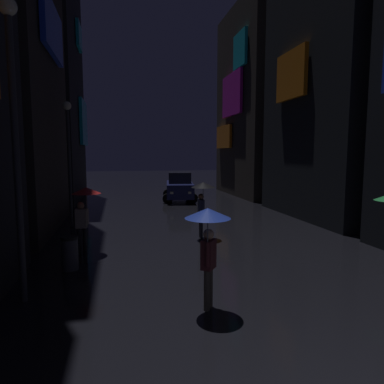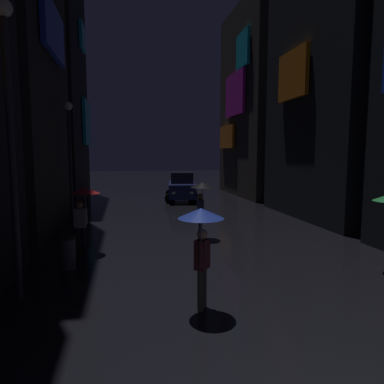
% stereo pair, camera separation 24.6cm
% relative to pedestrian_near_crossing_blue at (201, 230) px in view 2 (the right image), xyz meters
% --- Properties ---
extents(building_left_far, '(4.25, 8.39, 21.95)m').
position_rel_pedestrian_near_crossing_blue_xyz_m(building_left_far, '(-6.23, 18.28, 9.30)').
color(building_left_far, black).
rests_on(building_left_far, ground).
extents(building_right_far, '(4.25, 8.54, 13.86)m').
position_rel_pedestrian_near_crossing_blue_xyz_m(building_right_far, '(8.74, 18.35, 5.26)').
color(building_right_far, '#2D2826').
rests_on(building_right_far, ground).
extents(pedestrian_near_crossing_blue, '(0.90, 0.90, 2.12)m').
position_rel_pedestrian_near_crossing_blue_xyz_m(pedestrian_near_crossing_blue, '(0.00, 0.00, 0.00)').
color(pedestrian_near_crossing_blue, '#38332D').
rests_on(pedestrian_near_crossing_blue, ground).
extents(pedestrian_foreground_left_black, '(0.90, 0.90, 2.12)m').
position_rel_pedestrian_near_crossing_blue_xyz_m(pedestrian_foreground_left_black, '(1.33, 5.83, 0.00)').
color(pedestrian_foreground_left_black, '#2D2D38').
rests_on(pedestrian_foreground_left_black, ground).
extents(pedestrian_midstreet_left_red, '(0.90, 0.90, 2.12)m').
position_rel_pedestrian_near_crossing_blue_xyz_m(pedestrian_midstreet_left_red, '(-2.74, 4.65, 0.00)').
color(pedestrian_midstreet_left_red, black).
rests_on(pedestrian_midstreet_left_red, ground).
extents(car_distant, '(2.64, 4.32, 1.92)m').
position_rel_pedestrian_near_crossing_blue_xyz_m(car_distant, '(2.29, 16.09, -0.74)').
color(car_distant, navy).
rests_on(car_distant, ground).
extents(streetlamp_left_far, '(0.36, 0.36, 5.34)m').
position_rel_pedestrian_near_crossing_blue_xyz_m(streetlamp_left_far, '(-3.74, 9.08, 1.68)').
color(streetlamp_left_far, '#2D2D33').
rests_on(streetlamp_left_far, ground).
extents(streetlamp_left_near, '(0.36, 0.36, 6.22)m').
position_rel_pedestrian_near_crossing_blue_xyz_m(streetlamp_left_near, '(-3.74, 1.30, 2.16)').
color(streetlamp_left_near, '#2D2D33').
rests_on(streetlamp_left_near, ground).
extents(trash_bin, '(0.46, 0.46, 0.93)m').
position_rel_pedestrian_near_crossing_blue_xyz_m(trash_bin, '(-3.04, 3.21, -1.20)').
color(trash_bin, '#3F3F47').
rests_on(trash_bin, ground).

